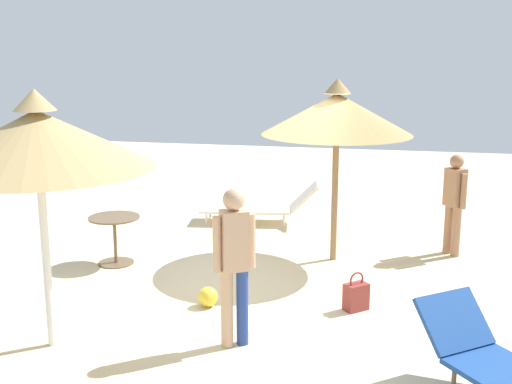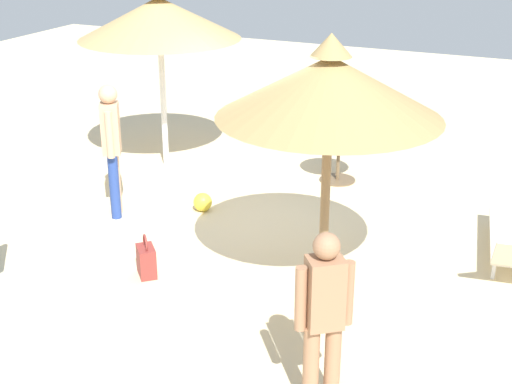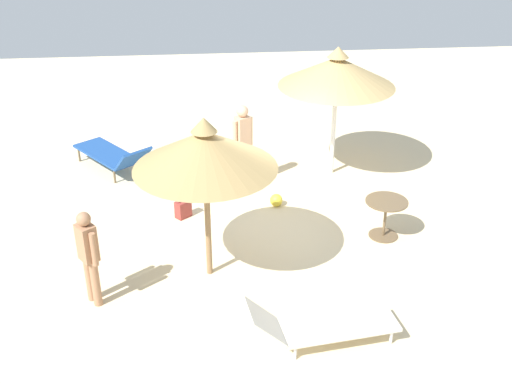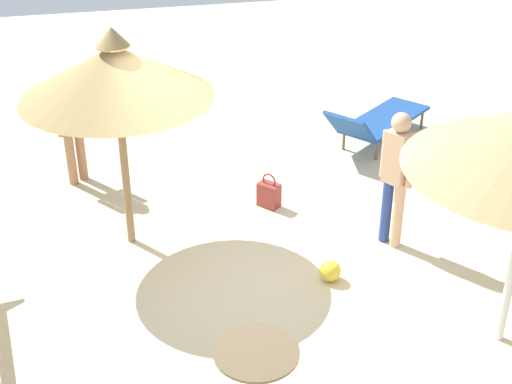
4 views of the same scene
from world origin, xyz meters
name	(u,v)px [view 2 (image 2 of 4)]	position (x,y,z in m)	size (l,w,h in m)	color
ground	(258,235)	(0.00, 0.00, -0.05)	(24.00, 24.00, 0.10)	beige
parasol_umbrella_far_right	(159,18)	(2.29, -1.64, 2.24)	(2.37, 2.37, 2.75)	white
parasol_umbrella_back	(330,87)	(-1.21, 1.08, 2.20)	(2.19, 2.19, 2.71)	olive
person_standing_center	(112,142)	(1.89, 0.30, 1.00)	(0.33, 0.41, 1.73)	tan
person_standing_far_left	(324,313)	(-1.81, 2.84, 0.89)	(0.39, 0.34, 1.57)	#A57554
handbag	(146,260)	(0.66, 1.52, 0.18)	(0.33, 0.33, 0.49)	maroon
side_table_round	(339,148)	(-0.36, -2.06, 0.50)	(0.75, 0.75, 0.72)	brown
beach_ball	(203,202)	(0.93, -0.28, 0.12)	(0.25, 0.25, 0.25)	yellow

